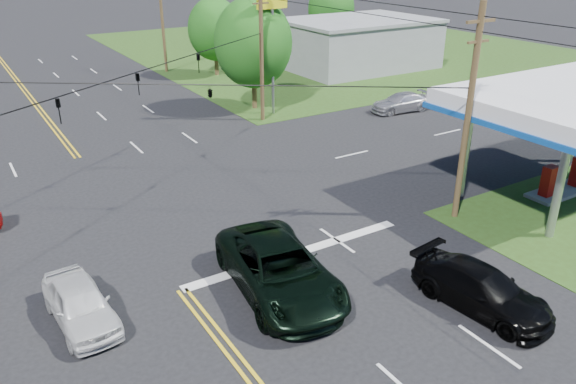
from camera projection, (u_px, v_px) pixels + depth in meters
ground at (118, 209)px, 26.63m from camera, size 280.00×280.00×0.00m
grass_ne at (327, 45)px, 68.28m from camera, size 46.00×48.00×0.03m
stop_bar at (297, 253)px, 22.83m from camera, size 10.00×0.50×0.02m
retail_ne at (357, 45)px, 55.67m from camera, size 14.00×10.00×4.40m
pole_se at (468, 113)px, 23.89m from camera, size 1.60×0.28×9.50m
pole_ne at (261, 50)px, 37.85m from camera, size 1.60×0.28×9.50m
pole_right_far at (162, 16)px, 52.48m from camera, size 1.60×0.28×10.00m
span_wire_signals at (100, 84)px, 24.17m from camera, size 26.00×18.00×1.13m
power_lines at (105, 27)px, 21.56m from camera, size 26.04×100.00×0.64m
tree_right_a at (253, 43)px, 40.68m from camera, size 5.70×5.70×8.18m
tree_right_b at (215, 29)px, 51.45m from camera, size 4.94×4.94×7.09m
tree_far_r at (331, 8)px, 64.39m from camera, size 5.32×5.32×7.63m
pickup_dkgreen at (279, 269)px, 19.99m from camera, size 3.91×6.96×1.84m
suv_black at (482, 289)px, 19.20m from camera, size 2.68×5.26×1.46m
pickup_white at (80, 304)px, 18.44m from camera, size 1.97×4.34×1.44m
sedan_far at (401, 102)px, 41.59m from camera, size 4.85×2.44×1.35m
polesign_ne at (272, 18)px, 38.57m from camera, size 2.37×0.40×8.57m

